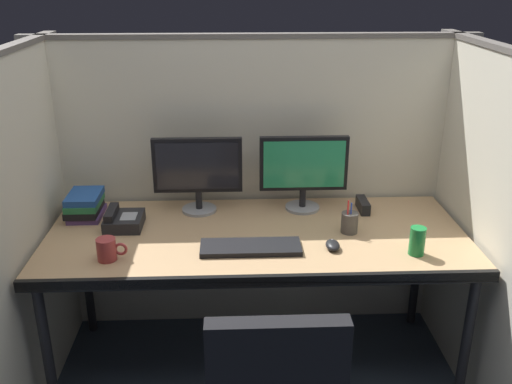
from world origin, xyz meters
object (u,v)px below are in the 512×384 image
(red_stapler, at_px, (363,205))
(monitor_left, at_px, (198,170))
(monitor_right, at_px, (304,168))
(coffee_mug, at_px, (107,249))
(desk_phone, at_px, (123,220))
(desk, at_px, (257,244))
(pen_cup, at_px, (349,222))
(book_stack, at_px, (85,205))
(keyboard_main, at_px, (251,247))
(computer_mouse, at_px, (333,245))
(soda_can, at_px, (417,241))

(red_stapler, bearing_deg, monitor_left, 177.97)
(monitor_right, distance_m, coffee_mug, 1.01)
(monitor_left, height_order, desk_phone, monitor_left)
(desk, relative_size, monitor_left, 4.42)
(desk, height_order, coffee_mug, coffee_mug)
(coffee_mug, xyz_separation_m, pen_cup, (1.04, 0.22, 0.00))
(monitor_right, distance_m, book_stack, 1.07)
(red_stapler, bearing_deg, keyboard_main, -145.22)
(desk_phone, distance_m, red_stapler, 1.16)
(monitor_left, relative_size, computer_mouse, 4.48)
(monitor_right, bearing_deg, book_stack, -177.24)
(monitor_right, relative_size, pen_cup, 2.65)
(coffee_mug, bearing_deg, book_stack, 113.84)
(pen_cup, bearing_deg, desk, -179.84)
(computer_mouse, height_order, desk_phone, desk_phone)
(desk, xyz_separation_m, soda_can, (0.66, -0.22, 0.11))
(monitor_left, height_order, soda_can, monitor_left)
(monitor_right, height_order, book_stack, monitor_right)
(pen_cup, height_order, desk_phone, pen_cup)
(desk, height_order, computer_mouse, computer_mouse)
(computer_mouse, distance_m, book_stack, 1.20)
(keyboard_main, distance_m, soda_can, 0.70)
(desk, xyz_separation_m, keyboard_main, (-0.03, -0.15, 0.06))
(keyboard_main, height_order, red_stapler, red_stapler)
(computer_mouse, distance_m, desk_phone, 0.97)
(monitor_right, bearing_deg, coffee_mug, -150.30)
(computer_mouse, relative_size, red_stapler, 0.64)
(computer_mouse, xyz_separation_m, soda_can, (0.34, -0.06, 0.04))
(keyboard_main, bearing_deg, monitor_right, 57.50)
(pen_cup, height_order, soda_can, pen_cup)
(computer_mouse, height_order, soda_can, soda_can)
(pen_cup, bearing_deg, coffee_mug, -168.30)
(monitor_right, distance_m, red_stapler, 0.35)
(desk, height_order, keyboard_main, keyboard_main)
(desk_phone, bearing_deg, computer_mouse, -15.49)
(computer_mouse, distance_m, soda_can, 0.35)
(coffee_mug, distance_m, pen_cup, 1.07)
(computer_mouse, distance_m, red_stapler, 0.46)
(computer_mouse, relative_size, book_stack, 0.44)
(monitor_left, xyz_separation_m, coffee_mug, (-0.35, -0.49, -0.17))
(monitor_left, distance_m, soda_can, 1.07)
(desk_phone, bearing_deg, coffee_mug, -91.11)
(monitor_right, xyz_separation_m, computer_mouse, (0.08, -0.44, -0.20))
(computer_mouse, relative_size, pen_cup, 0.59)
(computer_mouse, bearing_deg, coffee_mug, -176.52)
(computer_mouse, xyz_separation_m, red_stapler, (0.22, 0.40, 0.01))
(red_stapler, xyz_separation_m, soda_can, (0.12, -0.47, 0.03))
(coffee_mug, bearing_deg, red_stapler, 21.62)
(computer_mouse, xyz_separation_m, coffee_mug, (-0.94, -0.06, 0.03))
(desk, relative_size, monitor_right, 4.42)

